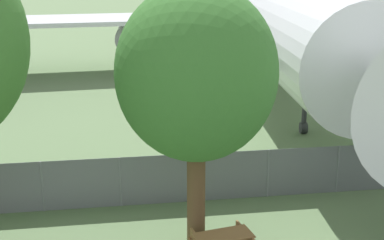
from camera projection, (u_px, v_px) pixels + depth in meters
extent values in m
cylinder|color=slate|center=(42.00, 187.00, 17.51)|extent=(0.07, 0.07, 1.75)
cylinder|color=slate|center=(120.00, 182.00, 17.86)|extent=(0.07, 0.07, 1.75)
cylinder|color=slate|center=(196.00, 178.00, 18.21)|extent=(0.07, 0.07, 1.75)
cylinder|color=slate|center=(268.00, 173.00, 18.56)|extent=(0.07, 0.07, 1.75)
cylinder|color=slate|center=(337.00, 169.00, 18.92)|extent=(0.07, 0.07, 1.75)
cube|color=slate|center=(196.00, 178.00, 18.21)|extent=(56.00, 0.01, 1.75)
cylinder|color=silver|center=(255.00, 11.00, 36.41)|extent=(7.44, 39.83, 4.69)
cylinder|color=#939399|center=(362.00, 33.00, 39.88)|extent=(2.40, 4.36, 2.11)
cube|color=silver|center=(92.00, 20.00, 37.69)|extent=(18.16, 6.77, 0.30)
cylinder|color=#939399|center=(131.00, 36.00, 38.64)|extent=(2.40, 4.36, 2.11)
cylinder|color=#2D2D33|center=(304.00, 112.00, 25.16)|extent=(0.24, 0.24, 2.10)
cylinder|color=#2D2D33|center=(303.00, 128.00, 25.39)|extent=(0.34, 0.58, 0.56)
cylinder|color=#2D2D33|center=(286.00, 55.00, 39.51)|extent=(0.24, 0.24, 2.10)
cylinder|color=#2D2D33|center=(286.00, 65.00, 39.73)|extent=(0.34, 0.58, 0.56)
cylinder|color=#2D2D33|center=(211.00, 56.00, 39.10)|extent=(0.24, 0.24, 2.10)
cylinder|color=#2D2D33|center=(211.00, 66.00, 39.33)|extent=(0.34, 0.58, 0.56)
cube|color=brown|center=(223.00, 235.00, 14.73)|extent=(1.72, 1.05, 0.04)
cube|color=brown|center=(216.00, 236.00, 15.32)|extent=(1.63, 0.58, 0.04)
cylinder|color=brown|center=(196.00, 191.00, 15.43)|extent=(0.53, 0.53, 3.21)
ellipsoid|color=#38702D|center=(196.00, 73.00, 14.40)|extent=(4.43, 4.43, 4.87)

